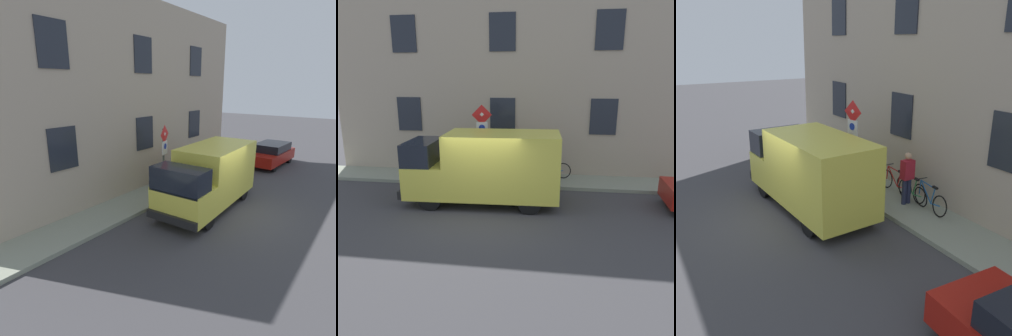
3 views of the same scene
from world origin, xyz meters
The scene contains 10 objects.
ground_plane centered at (0.00, 0.00, 0.00)m, with size 80.00×80.00×0.00m, color #3E3D40.
sidewalk_slab centered at (3.45, 0.00, 0.07)m, with size 1.84×17.56×0.14m, color gray.
building_facade centered at (4.72, 0.00, 4.24)m, with size 0.75×15.56×8.48m.
sign_post_stacked centered at (2.75, 0.58, 2.18)m, with size 0.20×0.55×3.02m.
delivery_van centered at (0.84, 0.06, 1.33)m, with size 2.21×5.40×2.50m.
parked_hatchback centered at (0.98, -8.04, 0.73)m, with size 1.96×4.09×1.38m.
bicycle_blue centered at (3.82, -2.16, 0.51)m, with size 0.46×1.71×0.89m.
bicycle_green centered at (3.82, -1.33, 0.51)m, with size 0.46×1.71×0.89m.
bicycle_red centered at (3.82, -0.50, 0.51)m, with size 0.46×1.71×0.89m.
pedestrian centered at (3.53, -1.43, 1.07)m, with size 0.41×0.27×1.72m.
Camera 1 is at (-4.47, 9.81, 4.82)m, focal length 30.49 mm.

